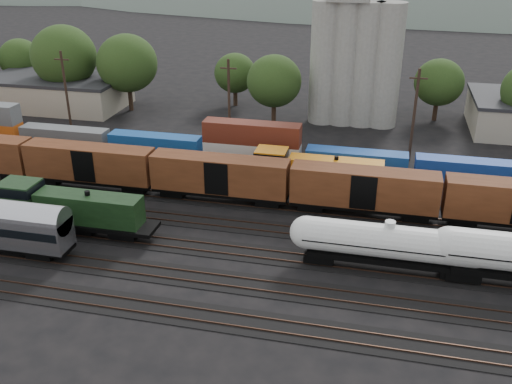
% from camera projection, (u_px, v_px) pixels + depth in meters
% --- Properties ---
extents(ground, '(600.00, 600.00, 0.00)m').
position_uv_depth(ground, '(288.00, 231.00, 56.82)').
color(ground, black).
extents(tracks, '(180.00, 33.20, 0.20)m').
position_uv_depth(tracks, '(288.00, 231.00, 56.80)').
color(tracks, black).
rests_on(tracks, ground).
extents(green_locomotive, '(17.49, 3.09, 4.63)m').
position_uv_depth(green_locomotive, '(61.00, 208.00, 55.68)').
color(green_locomotive, black).
rests_on(green_locomotive, ground).
extents(tank_car_a, '(17.26, 3.09, 4.52)m').
position_uv_depth(tank_car_a, '(388.00, 243.00, 49.31)').
color(tank_car_a, silver).
rests_on(tank_car_a, ground).
extents(orange_locomotive, '(17.51, 2.92, 4.38)m').
position_uv_depth(orange_locomotive, '(309.00, 170.00, 64.46)').
color(orange_locomotive, black).
rests_on(orange_locomotive, ground).
extents(boxcar_string, '(153.60, 2.90, 4.20)m').
position_uv_depth(boxcar_string, '(290.00, 182.00, 60.05)').
color(boxcar_string, black).
rests_on(boxcar_string, ground).
extents(container_wall, '(160.00, 2.60, 5.80)m').
position_uv_depth(container_wall, '(239.00, 150.00, 70.90)').
color(container_wall, black).
rests_on(container_wall, ground).
extents(grain_silo, '(13.40, 5.00, 29.00)m').
position_uv_depth(grain_silo, '(355.00, 49.00, 83.16)').
color(grain_silo, gray).
rests_on(grain_silo, ground).
extents(industrial_sheds, '(119.38, 17.26, 5.10)m').
position_uv_depth(industrial_sheds, '(373.00, 110.00, 85.51)').
color(industrial_sheds, '#9E937F').
rests_on(industrial_sheds, ground).
extents(tree_band, '(169.47, 19.89, 14.31)m').
position_uv_depth(tree_band, '(289.00, 72.00, 86.33)').
color(tree_band, black).
rests_on(tree_band, ground).
extents(utility_poles, '(122.20, 0.36, 12.00)m').
position_uv_depth(utility_poles, '(319.00, 108.00, 73.60)').
color(utility_poles, black).
rests_on(utility_poles, ground).
extents(distant_hills, '(860.00, 286.00, 130.00)m').
position_uv_depth(distant_hills, '(422.00, 30.00, 290.20)').
color(distant_hills, '#59665B').
rests_on(distant_hills, ground).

